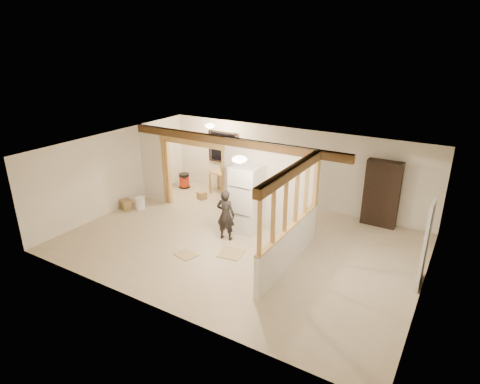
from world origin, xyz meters
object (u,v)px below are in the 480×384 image
Objects in this scene: shop_vac at (184,180)px; woman at (226,215)px; bookshelf at (382,194)px; refrigerator at (247,199)px; work_table at (227,184)px.

woman is at bearing -36.69° from shop_vac.
bookshelf is (3.33, 3.03, 0.27)m from woman.
refrigerator is 1.35× the size of woman.
woman is (-0.21, -0.77, -0.25)m from refrigerator.
work_table is at bearing 133.71° from refrigerator.
work_table is (-2.00, 2.09, -0.57)m from refrigerator.
refrigerator is at bearing -34.29° from work_table.
woman is 4.36m from shop_vac.
woman is 2.63× the size of shop_vac.
shop_vac is (-3.48, 2.59, -0.44)m from woman.
work_table is 5.16m from bookshelf.
shop_vac is at bearing 153.74° from refrigerator.
refrigerator is 2.95m from work_table.
woman is 1.17× the size of work_table.
refrigerator reaches higher than work_table.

